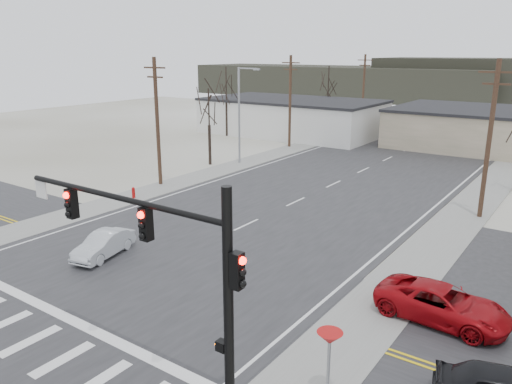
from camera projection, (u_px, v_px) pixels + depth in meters
ground at (151, 270)px, 24.61m from camera, size 140.00×140.00×0.00m
main_road at (303, 199)px, 36.42m from camera, size 18.00×110.00×0.05m
cross_road at (151, 270)px, 24.60m from camera, size 90.00×10.00×0.04m
sidewalk_left at (230, 167)px, 46.21m from camera, size 3.00×90.00×0.06m
sidewalk_right at (472, 207)px, 34.50m from camera, size 3.00×90.00×0.06m
traffic_signal_mast at (175, 262)px, 14.09m from camera, size 8.95×0.43×7.20m
fire_hydrant at (133, 193)px, 36.42m from camera, size 0.24×0.24×0.87m
yield_sign at (330, 341)px, 14.94m from camera, size 0.80×0.80×2.35m
building_left_far at (292, 117)px, 64.34m from camera, size 22.30×12.30×4.50m
upole_left_b at (157, 120)px, 38.98m from camera, size 2.20×0.30×10.00m
upole_left_c at (290, 100)px, 54.74m from camera, size 2.20×0.30×10.00m
upole_left_d at (363, 89)px, 70.50m from camera, size 2.20×0.30×10.00m
upole_right_a at (489, 138)px, 31.01m from camera, size 2.20×0.30×10.00m
streetlight_main at (241, 110)px, 46.51m from camera, size 2.40×0.25×9.00m
tree_left_near at (209, 109)px, 46.11m from camera, size 3.30×3.30×7.35m
tree_left_far at (328, 83)px, 66.86m from camera, size 3.96×3.96×8.82m
tree_left_mid at (226, 86)px, 61.83m from camera, size 3.96×3.96×8.82m
hill_left at (338, 82)px, 115.46m from camera, size 70.00×18.00×7.00m
sedan_crossing at (104, 245)px, 26.05m from camera, size 2.17×4.05×1.27m
car_far_a at (494, 137)px, 57.15m from camera, size 3.30×6.04×1.66m
car_far_b at (459, 116)px, 76.28m from camera, size 2.13×4.36×1.43m
car_parked_red at (442, 304)px, 19.78m from camera, size 5.31×2.69×1.44m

